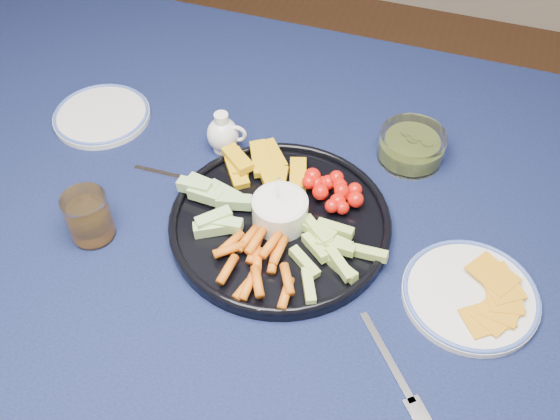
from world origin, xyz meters
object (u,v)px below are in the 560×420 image
(crudite_platter, at_px, (278,219))
(juice_tumbler, at_px, (89,219))
(dining_table, at_px, (263,227))
(cheese_plate, at_px, (471,294))
(pickle_bowl, at_px, (411,147))
(creamer_pitcher, at_px, (223,134))
(side_plate_extra, at_px, (102,115))

(crudite_platter, xyz_separation_m, juice_tumbler, (-0.28, -0.11, 0.02))
(dining_table, relative_size, juice_tumbler, 19.49)
(dining_table, height_order, cheese_plate, cheese_plate)
(crudite_platter, relative_size, pickle_bowl, 3.06)
(dining_table, height_order, creamer_pitcher, creamer_pitcher)
(crudite_platter, relative_size, cheese_plate, 1.78)
(juice_tumbler, bearing_deg, cheese_plate, 7.35)
(juice_tumbler, bearing_deg, dining_table, 37.07)
(creamer_pitcher, height_order, side_plate_extra, creamer_pitcher)
(cheese_plate, height_order, side_plate_extra, cheese_plate)
(cheese_plate, xyz_separation_m, juice_tumbler, (-0.60, -0.08, 0.03))
(creamer_pitcher, distance_m, cheese_plate, 0.51)
(crudite_platter, height_order, cheese_plate, crudite_platter)
(crudite_platter, distance_m, juice_tumbler, 0.30)
(pickle_bowl, bearing_deg, creamer_pitcher, -164.81)
(creamer_pitcher, xyz_separation_m, pickle_bowl, (0.33, 0.09, -0.01))
(creamer_pitcher, xyz_separation_m, cheese_plate, (0.48, -0.18, -0.02))
(dining_table, xyz_separation_m, cheese_plate, (0.37, -0.10, 0.10))
(creamer_pitcher, height_order, cheese_plate, creamer_pitcher)
(dining_table, bearing_deg, side_plate_extra, 166.52)
(crudite_platter, bearing_deg, side_plate_extra, 160.28)
(juice_tumbler, distance_m, side_plate_extra, 0.30)
(dining_table, xyz_separation_m, crudite_platter, (0.05, -0.06, 0.11))
(cheese_plate, relative_size, juice_tumbler, 2.41)
(dining_table, distance_m, pickle_bowl, 0.31)
(pickle_bowl, xyz_separation_m, cheese_plate, (0.15, -0.27, -0.01))
(crudite_platter, distance_m, cheese_plate, 0.32)
(pickle_bowl, height_order, juice_tumbler, juice_tumbler)
(pickle_bowl, relative_size, side_plate_extra, 0.64)
(cheese_plate, relative_size, side_plate_extra, 1.10)
(crudite_platter, relative_size, creamer_pitcher, 4.50)
(juice_tumbler, xyz_separation_m, side_plate_extra, (-0.14, 0.26, -0.03))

